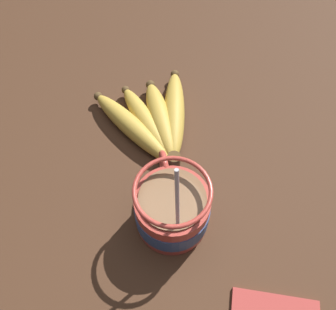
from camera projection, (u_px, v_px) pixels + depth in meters
The scene contains 3 objects.
table at pixel (168, 205), 57.27cm from camera, with size 129.71×129.71×3.59cm.
coffee_mug at pixel (173, 209), 50.59cm from camera, with size 13.83×10.23×17.71cm.
banana_bunch at pixel (154, 120), 61.68cm from camera, with size 20.41×17.07×4.07cm.
Camera 1 is at (-24.08, 4.25, 54.14)cm, focal length 40.00 mm.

